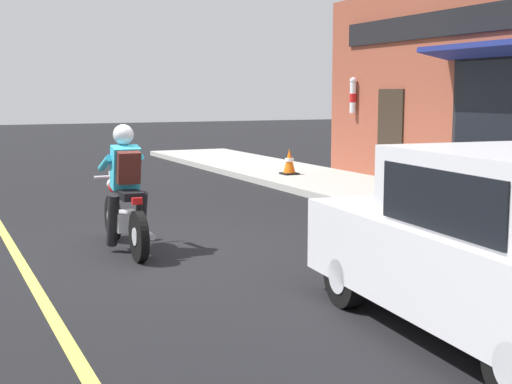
# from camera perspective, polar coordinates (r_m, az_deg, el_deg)

# --- Properties ---
(ground_plane) EXTENTS (80.00, 80.00, 0.00)m
(ground_plane) POSITION_cam_1_polar(r_m,az_deg,el_deg) (9.19, -6.92, -4.76)
(ground_plane) COLOR black
(sidewalk_curb) EXTENTS (2.60, 22.00, 0.14)m
(sidewalk_curb) POSITION_cam_1_polar(r_m,az_deg,el_deg) (14.14, 9.56, -0.08)
(sidewalk_curb) COLOR #ADAAA3
(sidewalk_curb) RESTS_ON ground
(storefront_building) EXTENTS (1.25, 11.20, 4.20)m
(storefront_building) POSITION_cam_1_polar(r_m,az_deg,el_deg) (13.62, 19.39, 7.89)
(storefront_building) COLOR brown
(storefront_building) RESTS_ON ground
(motorcycle_with_rider) EXTENTS (0.56, 2.02, 1.62)m
(motorcycle_with_rider) POSITION_cam_1_polar(r_m,az_deg,el_deg) (9.22, -10.46, -0.51)
(motorcycle_with_rider) COLOR black
(motorcycle_with_rider) RESTS_ON ground
(car_hatchback) EXTENTS (1.94, 3.90, 1.57)m
(car_hatchback) POSITION_cam_1_polar(r_m,az_deg,el_deg) (6.06, 18.92, -4.33)
(car_hatchback) COLOR black
(car_hatchback) RESTS_ON ground
(traffic_cone) EXTENTS (0.36, 0.36, 0.60)m
(traffic_cone) POSITION_cam_1_polar(r_m,az_deg,el_deg) (16.53, 2.69, 2.42)
(traffic_cone) COLOR black
(traffic_cone) RESTS_ON sidewalk_curb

